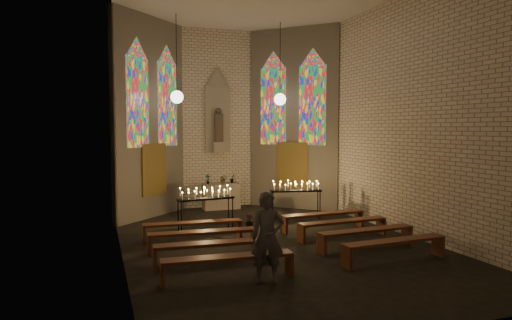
# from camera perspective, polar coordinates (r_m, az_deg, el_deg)

# --- Properties ---
(floor) EXTENTS (12.00, 12.00, 0.00)m
(floor) POSITION_cam_1_polar(r_m,az_deg,el_deg) (12.82, 2.03, -10.17)
(floor) COLOR black
(floor) RESTS_ON ground
(room) EXTENTS (8.22, 12.43, 7.00)m
(room) POSITION_cam_1_polar(r_m,az_deg,el_deg) (15.63, -2.46, 6.11)
(room) COLOR #ECDFC6
(room) RESTS_ON ground
(altar) EXTENTS (1.40, 0.60, 1.00)m
(altar) POSITION_cam_1_polar(r_m,az_deg,el_deg) (17.81, -4.37, -4.53)
(altar) COLOR #ADA08D
(altar) RESTS_ON ground
(flower_vase_left) EXTENTS (0.23, 0.18, 0.37)m
(flower_vase_left) POSITION_cam_1_polar(r_m,az_deg,el_deg) (17.52, -6.06, -2.42)
(flower_vase_left) COLOR #4C723F
(flower_vase_left) RESTS_ON altar
(flower_vase_center) EXTENTS (0.33, 0.30, 0.34)m
(flower_vase_center) POSITION_cam_1_polar(r_m,az_deg,el_deg) (17.71, -4.13, -2.40)
(flower_vase_center) COLOR #4C723F
(flower_vase_center) RESTS_ON altar
(flower_vase_right) EXTENTS (0.22, 0.20, 0.35)m
(flower_vase_right) POSITION_cam_1_polar(r_m,az_deg,el_deg) (17.91, -2.97, -2.30)
(flower_vase_right) COLOR #4C723F
(flower_vase_right) RESTS_ON altar
(aisle_flower_pot) EXTENTS (0.30, 0.30, 0.43)m
(aisle_flower_pot) POSITION_cam_1_polar(r_m,az_deg,el_deg) (14.51, -0.84, -7.62)
(aisle_flower_pot) COLOR #4C723F
(aisle_flower_pot) RESTS_ON ground
(votive_stand_left) EXTENTS (1.78, 0.63, 1.28)m
(votive_stand_left) POSITION_cam_1_polar(r_m,az_deg,el_deg) (13.95, -6.31, -4.42)
(votive_stand_left) COLOR black
(votive_stand_left) RESTS_ON ground
(votive_stand_right) EXTENTS (1.79, 0.79, 1.28)m
(votive_stand_right) POSITION_cam_1_polar(r_m,az_deg,el_deg) (15.69, 4.99, -3.50)
(votive_stand_right) COLOR black
(votive_stand_right) RESTS_ON ground
(pew_left_0) EXTENTS (2.76, 0.55, 0.53)m
(pew_left_0) POSITION_cam_1_polar(r_m,az_deg,el_deg) (13.00, -7.87, -8.08)
(pew_left_0) COLOR #552918
(pew_left_0) RESTS_ON ground
(pew_right_0) EXTENTS (2.76, 0.55, 0.53)m
(pew_right_0) POSITION_cam_1_polar(r_m,az_deg,el_deg) (14.34, 8.36, -6.94)
(pew_right_0) COLOR #552918
(pew_right_0) RESTS_ON ground
(pew_left_1) EXTENTS (2.76, 0.55, 0.53)m
(pew_left_1) POSITION_cam_1_polar(r_m,az_deg,el_deg) (11.85, -6.71, -9.25)
(pew_left_1) COLOR #552918
(pew_left_1) RESTS_ON ground
(pew_right_1) EXTENTS (2.76, 0.55, 0.53)m
(pew_right_1) POSITION_cam_1_polar(r_m,az_deg,el_deg) (13.31, 10.77, -7.82)
(pew_right_1) COLOR #552918
(pew_right_1) RESTS_ON ground
(pew_left_2) EXTENTS (2.76, 0.55, 0.53)m
(pew_left_2) POSITION_cam_1_polar(r_m,az_deg,el_deg) (10.72, -5.28, -10.67)
(pew_left_2) COLOR #552918
(pew_left_2) RESTS_ON ground
(pew_right_2) EXTENTS (2.76, 0.55, 0.53)m
(pew_right_2) POSITION_cam_1_polar(r_m,az_deg,el_deg) (12.31, 13.60, -8.83)
(pew_right_2) COLOR #552918
(pew_right_2) RESTS_ON ground
(pew_left_3) EXTENTS (2.76, 0.55, 0.53)m
(pew_left_3) POSITION_cam_1_polar(r_m,az_deg,el_deg) (9.60, -3.51, -12.41)
(pew_left_3) COLOR #552918
(pew_left_3) RESTS_ON ground
(pew_right_3) EXTENTS (2.76, 0.55, 0.53)m
(pew_right_3) POSITION_cam_1_polar(r_m,az_deg,el_deg) (11.35, 16.94, -9.99)
(pew_right_3) COLOR #552918
(pew_right_3) RESTS_ON ground
(visitor) EXTENTS (0.78, 0.63, 1.85)m
(visitor) POSITION_cam_1_polar(r_m,az_deg,el_deg) (9.39, 1.46, -9.64)
(visitor) COLOR #504F5A
(visitor) RESTS_ON ground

